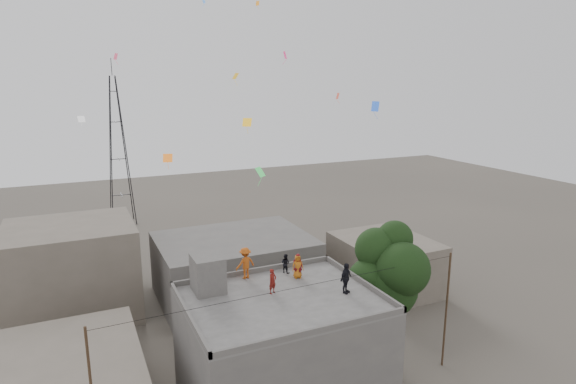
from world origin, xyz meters
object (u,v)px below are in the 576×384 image
object	(u,v)px
person_red_adult	(298,266)
person_dark_adult	(346,278)
transmission_tower	(118,151)
tree	(390,272)
stair_head_box	(208,274)

from	to	relation	value
person_red_adult	person_dark_adult	size ratio (longest dim) A/B	0.87
transmission_tower	person_dark_adult	world-z (taller)	transmission_tower
tree	person_dark_adult	world-z (taller)	tree
person_dark_adult	transmission_tower	bearing A→B (deg)	72.19
transmission_tower	person_red_adult	xyz separation A→B (m)	(6.03, -37.78, -2.23)
stair_head_box	tree	bearing A→B (deg)	-10.74
tree	person_red_adult	xyz separation A→B (m)	(-5.33, 1.63, 0.73)
person_red_adult	transmission_tower	bearing A→B (deg)	-48.03
transmission_tower	person_red_adult	world-z (taller)	transmission_tower
stair_head_box	tree	xyz separation A→B (m)	(10.57, -2.00, -1.00)
person_red_adult	tree	bearing A→B (deg)	-164.08
tree	person_red_adult	world-z (taller)	tree
stair_head_box	person_red_adult	distance (m)	5.25
stair_head_box	transmission_tower	xyz separation A→B (m)	(-0.80, 37.40, 1.97)
tree	person_red_adult	size ratio (longest dim) A/B	6.19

